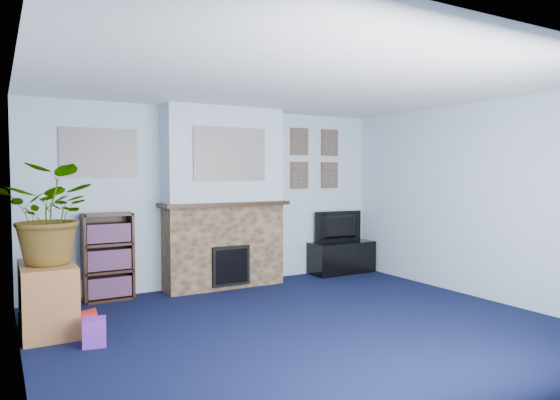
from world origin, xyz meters
TOP-DOWN VIEW (x-y plane):
  - floor at (0.00, 0.00)m, footprint 5.00×4.50m
  - ceiling at (0.00, 0.00)m, footprint 5.00×4.50m
  - wall_back at (0.00, 2.25)m, footprint 5.00×0.04m
  - wall_front at (0.00, -2.25)m, footprint 5.00×0.04m
  - wall_left at (-2.50, 0.00)m, footprint 0.04×4.50m
  - wall_right at (2.50, 0.00)m, footprint 0.04×4.50m
  - chimney_breast at (0.00, 2.05)m, footprint 1.72×0.50m
  - collage_main at (0.00, 1.84)m, footprint 1.00×0.03m
  - collage_left at (-1.55, 2.23)m, footprint 0.90×0.03m
  - portrait_tl at (1.30, 2.23)m, footprint 0.30×0.03m
  - portrait_tr at (1.85, 2.23)m, footprint 0.30×0.03m
  - portrait_bl at (1.30, 2.23)m, footprint 0.30×0.03m
  - portrait_br at (1.85, 2.23)m, footprint 0.30×0.03m
  - tv_stand at (1.94, 2.03)m, footprint 1.01×0.43m
  - television at (1.94, 2.05)m, footprint 0.81×0.17m
  - bookshelf at (-1.49, 2.11)m, footprint 0.58×0.28m
  - sideboard at (-2.24, 1.13)m, footprint 0.48×0.86m
  - potted_plant at (-2.19, 1.08)m, footprint 1.11×1.06m
  - mantel_clock at (-0.06, 2.00)m, footprint 0.10×0.06m
  - mantel_candle at (0.31, 2.00)m, footprint 0.05×0.05m
  - mantel_teddy at (-0.49, 2.00)m, footprint 0.12×0.12m
  - mantel_can at (0.66, 2.00)m, footprint 0.06×0.06m
  - green_crate at (-2.30, 0.93)m, footprint 0.41×0.37m
  - toy_ball at (-2.35, 1.11)m, footprint 0.20×0.20m
  - toy_block at (-1.92, 0.50)m, footprint 0.23×0.23m
  - toy_tube at (-1.93, 1.20)m, footprint 0.31×0.14m

SIDE VIEW (x-z plane):
  - floor at x=0.00m, z-range -0.01..0.01m
  - toy_tube at x=-1.93m, z-range -0.02..0.16m
  - toy_ball at x=-2.35m, z-range -0.01..0.19m
  - toy_block at x=-1.92m, z-range -0.01..0.23m
  - green_crate at x=-2.30m, z-range 0.01..0.27m
  - tv_stand at x=1.94m, z-range -0.01..0.46m
  - sideboard at x=-2.24m, z-range 0.02..0.68m
  - bookshelf at x=-1.49m, z-range -0.02..1.03m
  - television at x=1.94m, z-range 0.48..0.94m
  - potted_plant at x=-2.19m, z-range 0.67..1.62m
  - chimney_breast at x=0.00m, z-range -0.02..2.38m
  - wall_back at x=0.00m, z-range 0.00..2.40m
  - wall_front at x=0.00m, z-range 0.00..2.40m
  - wall_left at x=-2.50m, z-range 0.00..2.40m
  - wall_right at x=2.50m, z-range 0.00..2.40m
  - mantel_can at x=0.66m, z-range 1.15..1.27m
  - mantel_teddy at x=-0.49m, z-range 1.15..1.28m
  - mantel_clock at x=-0.06m, z-range 1.15..1.29m
  - mantel_candle at x=0.31m, z-range 1.16..1.30m
  - portrait_bl at x=1.30m, z-range 1.30..1.70m
  - portrait_br at x=1.85m, z-range 1.30..1.70m
  - collage_left at x=-1.55m, z-range 1.49..2.07m
  - collage_main at x=0.00m, z-range 1.44..2.12m
  - portrait_tl at x=1.30m, z-range 1.80..2.20m
  - portrait_tr at x=1.85m, z-range 1.80..2.20m
  - ceiling at x=0.00m, z-range 2.40..2.40m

